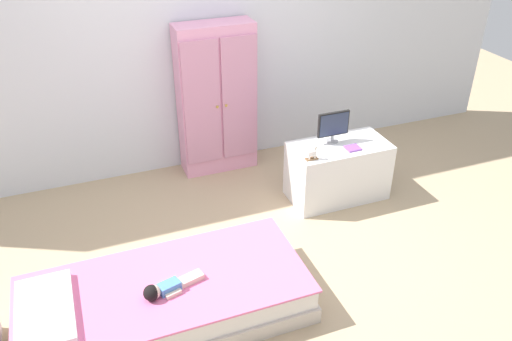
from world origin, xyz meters
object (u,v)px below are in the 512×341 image
at_px(tv_stand, 338,171).
at_px(rocking_horse_toy, 313,153).
at_px(bed, 166,300).
at_px(book_purple, 353,148).
at_px(wardrobe, 217,100).
at_px(doll, 163,289).
at_px(tv_monitor, 333,125).

relative_size(tv_stand, rocking_horse_toy, 6.67).
relative_size(bed, book_purple, 14.86).
height_order(tv_stand, book_purple, book_purple).
distance_m(wardrobe, tv_stand, 1.24).
height_order(doll, rocking_horse_toy, rocking_horse_toy).
bearing_deg(rocking_horse_toy, bed, -152.22).
distance_m(tv_stand, rocking_horse_toy, 0.46).
bearing_deg(tv_stand, tv_monitor, 117.31).
height_order(tv_stand, tv_monitor, tv_monitor).
relative_size(rocking_horse_toy, book_purple, 1.02).
distance_m(doll, rocking_horse_toy, 1.61).
xyz_separation_m(wardrobe, tv_monitor, (0.75, -0.77, -0.03)).
bearing_deg(tv_monitor, rocking_horse_toy, -144.08).
xyz_separation_m(wardrobe, rocking_horse_toy, (0.47, -0.98, -0.13)).
height_order(bed, wardrobe, wardrobe).
bearing_deg(rocking_horse_toy, tv_monitor, 35.92).
bearing_deg(doll, rocking_horse_toy, 29.96).
relative_size(bed, tv_monitor, 6.50).
bearing_deg(wardrobe, rocking_horse_toy, -64.12).
bearing_deg(tv_stand, book_purple, -57.38).
bearing_deg(tv_stand, bed, -153.20).
relative_size(bed, rocking_horse_toy, 14.55).
height_order(bed, doll, doll).
height_order(tv_stand, rocking_horse_toy, rocking_horse_toy).
distance_m(doll, wardrobe, 2.02).
height_order(wardrobe, tv_monitor, wardrobe).
bearing_deg(book_purple, rocking_horse_toy, -174.60).
relative_size(wardrobe, tv_monitor, 4.97).
height_order(bed, tv_stand, tv_stand).
bearing_deg(rocking_horse_toy, book_purple, 5.40).
relative_size(doll, book_purple, 3.24).
bearing_deg(bed, rocking_horse_toy, 27.78).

